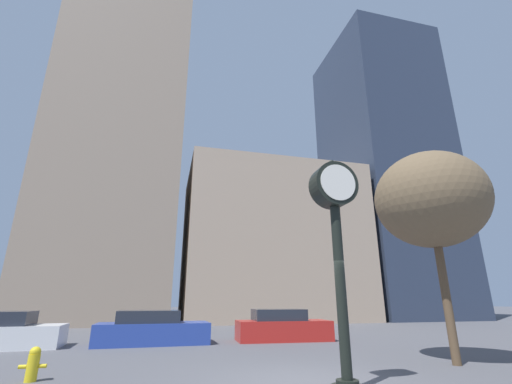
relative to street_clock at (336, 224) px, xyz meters
The scene contains 9 objects.
ground_plane 3.50m from the street_clock, 117.50° to the left, with size 200.00×200.00×0.00m, color #515156.
building_tall_tower 29.60m from the street_clock, 108.69° to the left, with size 10.72×12.00×33.45m.
building_storefront_row 25.91m from the street_clock, 76.86° to the left, with size 15.96×12.00×13.70m.
building_glass_modern 34.19m from the street_clock, 51.92° to the left, with size 10.42×12.00×31.98m.
street_clock is the anchor object (origin of this frame).
car_blue 10.09m from the street_clock, 114.08° to the left, with size 4.50×1.99×1.31m.
car_red 9.38m from the street_clock, 79.51° to the left, with size 4.21×1.93×1.33m.
fire_hydrant_far 7.39m from the street_clock, 157.89° to the left, with size 0.55×0.24×0.71m.
bare_tree 4.93m from the street_clock, 23.54° to the left, with size 3.35×3.35×6.24m.
Camera 1 is at (-3.04, -7.76, 1.68)m, focal length 24.00 mm.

